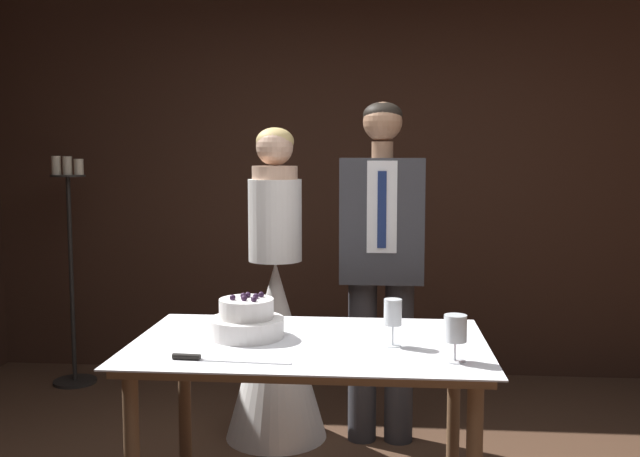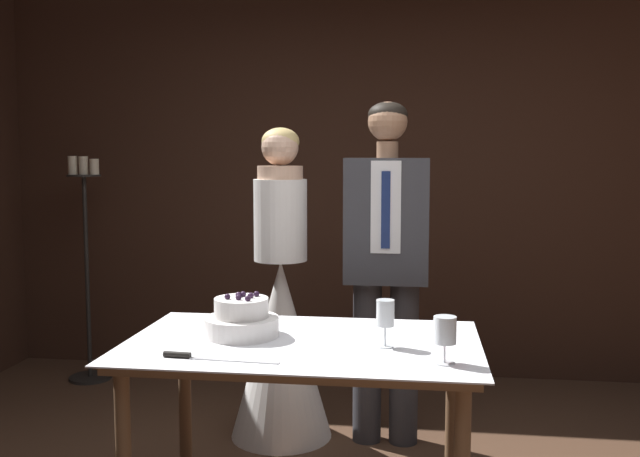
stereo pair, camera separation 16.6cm
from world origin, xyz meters
TOP-DOWN VIEW (x-y plane):
  - wall_back at (0.00, 2.50)m, footprint 5.38×0.12m
  - cake_table at (-0.13, 0.25)m, footprint 1.36×0.86m
  - tiered_cake at (-0.38, 0.29)m, footprint 0.30×0.30m
  - cake_knife at (-0.46, -0.04)m, footprint 0.43×0.05m
  - wine_glass_near at (0.19, 0.21)m, footprint 0.07×0.07m
  - wine_glass_middle at (0.40, 0.02)m, footprint 0.08×0.08m
  - bride at (-0.41, 1.24)m, footprint 0.54×0.54m
  - groom at (0.15, 1.24)m, footprint 0.43×0.25m
  - candle_stand at (-1.88, 2.03)m, footprint 0.28×0.28m

SIDE VIEW (x-z plane):
  - bride at x=-0.41m, z-range -0.22..1.43m
  - cake_table at x=-0.13m, z-range 0.30..1.09m
  - candle_stand at x=-1.88m, z-range 0.00..1.50m
  - cake_knife at x=-0.46m, z-range 0.78..0.81m
  - tiered_cake at x=-0.38m, z-range 0.77..0.94m
  - wine_glass_middle at x=0.40m, z-range 0.81..0.98m
  - wine_glass_near at x=0.19m, z-range 0.82..1.00m
  - groom at x=0.15m, z-range 0.11..1.88m
  - wall_back at x=0.00m, z-range 0.00..2.84m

